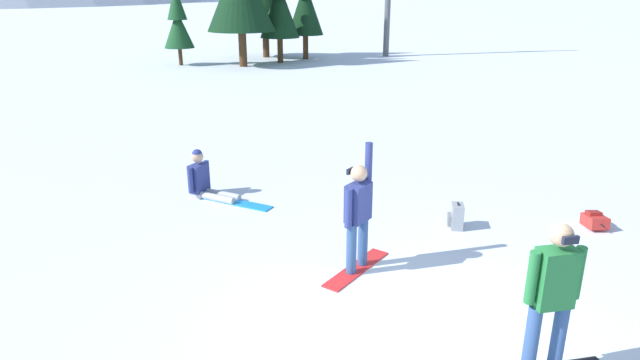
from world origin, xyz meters
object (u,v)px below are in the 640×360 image
at_px(snowboarder_foreground, 551,299).
at_px(snowboarder_midground, 358,214).
at_px(pine_tree_young, 178,22).
at_px(snowboarder_background, 206,181).
at_px(backpack_grey, 456,217).
at_px(backpack_red, 595,220).

bearing_deg(snowboarder_foreground, snowboarder_midground, 118.03).
bearing_deg(pine_tree_young, snowboarder_foreground, -78.34).
relative_size(snowboarder_background, backpack_grey, 3.47).
distance_m(backpack_red, backpack_grey, 2.45).
distance_m(snowboarder_foreground, snowboarder_midground, 3.02).
bearing_deg(snowboarder_midground, backpack_grey, 29.62).
bearing_deg(snowboarder_background, backpack_red, -21.68).
xyz_separation_m(snowboarder_background, backpack_grey, (4.36, -2.29, -0.13)).
bearing_deg(snowboarder_background, backpack_grey, -27.66).
xyz_separation_m(snowboarder_foreground, snowboarder_background, (-3.70, 6.14, -0.62)).
xyz_separation_m(backpack_red, backpack_grey, (-2.42, 0.41, 0.08)).
bearing_deg(backpack_red, snowboarder_midground, -170.23).
height_order(snowboarder_foreground, backpack_grey, snowboarder_foreground).
distance_m(snowboarder_background, backpack_red, 7.30).
height_order(snowboarder_background, pine_tree_young, pine_tree_young).
relative_size(snowboarder_midground, snowboarder_background, 1.18).
xyz_separation_m(backpack_grey, pine_tree_young, (-6.16, 22.82, 2.07)).
relative_size(backpack_red, pine_tree_young, 0.13).
bearing_deg(backpack_grey, snowboarder_midground, -150.38).
xyz_separation_m(snowboarder_background, pine_tree_young, (-1.80, 20.54, 1.94)).
bearing_deg(snowboarder_background, snowboarder_midground, -56.66).
distance_m(snowboarder_foreground, backpack_grey, 3.98).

